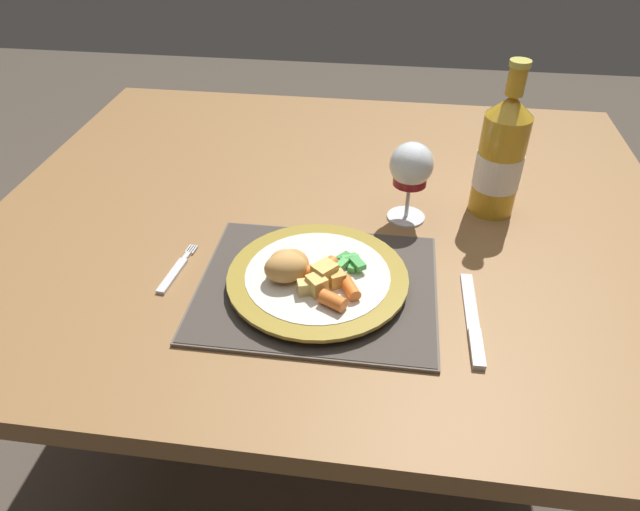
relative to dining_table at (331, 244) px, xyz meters
The scene contains 12 objects.
ground_plane 0.66m from the dining_table, ahead, with size 6.00×6.00×0.00m, color #4C4238.
dining_table is the anchor object (origin of this frame).
placemat 0.25m from the dining_table, 88.40° to the right, with size 0.36×0.30×0.01m.
dinner_plate 0.25m from the dining_table, 88.32° to the right, with size 0.27×0.27×0.02m.
breaded_croquettes 0.28m from the dining_table, 98.44° to the right, with size 0.08×0.08×0.04m.
green_beans_pile 0.24m from the dining_table, 75.80° to the right, with size 0.05×0.06×0.02m.
glazed_carrots 0.28m from the dining_table, 83.94° to the right, with size 0.10×0.11×0.02m.
fork 0.33m from the dining_table, 134.47° to the right, with size 0.03×0.13×0.01m.
table_knife 0.38m from the dining_table, 50.53° to the right, with size 0.02×0.20×0.01m.
wine_glass 0.23m from the dining_table, ahead, with size 0.07×0.07×0.15m.
bottle 0.35m from the dining_table, ahead, with size 0.08×0.08×0.27m.
roast_potatoes 0.29m from the dining_table, 86.24° to the right, with size 0.07×0.06×0.03m.
Camera 1 is at (0.10, -0.89, 1.30)m, focal length 32.00 mm.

